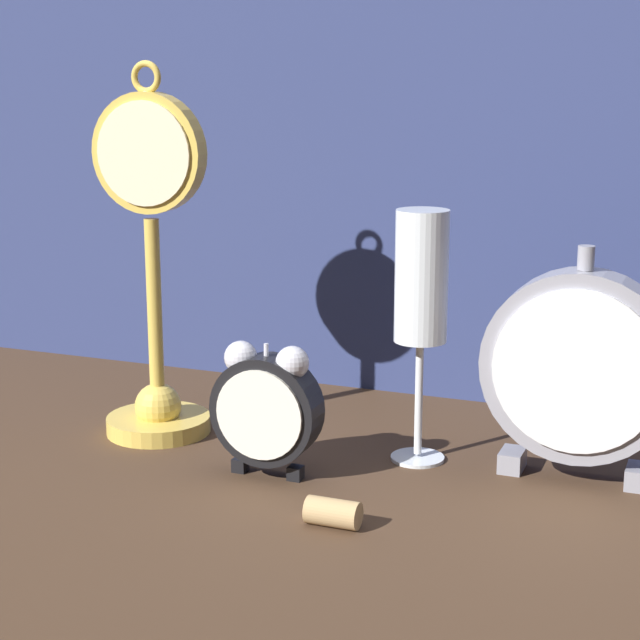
% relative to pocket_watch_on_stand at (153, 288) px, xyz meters
% --- Properties ---
extents(ground_plane, '(4.00, 4.00, 0.00)m').
position_rel_pocket_watch_on_stand_xyz_m(ground_plane, '(0.18, -0.11, -0.14)').
color(ground_plane, '#422D1E').
extents(fabric_backdrop_drape, '(1.79, 0.01, 0.68)m').
position_rel_pocket_watch_on_stand_xyz_m(fabric_backdrop_drape, '(0.18, 0.22, 0.20)').
color(fabric_backdrop_drape, navy).
rests_on(fabric_backdrop_drape, ground_plane).
extents(pocket_watch_on_stand, '(0.11, 0.10, 0.35)m').
position_rel_pocket_watch_on_stand_xyz_m(pocket_watch_on_stand, '(0.00, 0.00, 0.00)').
color(pocket_watch_on_stand, gold).
rests_on(pocket_watch_on_stand, ground_plane).
extents(alarm_clock_twin_bell, '(0.10, 0.03, 0.12)m').
position_rel_pocket_watch_on_stand_xyz_m(alarm_clock_twin_bell, '(0.14, -0.07, -0.08)').
color(alarm_clock_twin_bell, black).
rests_on(alarm_clock_twin_bell, ground_plane).
extents(mantel_clock_silver, '(0.16, 0.04, 0.20)m').
position_rel_pocket_watch_on_stand_xyz_m(mantel_clock_silver, '(0.39, 0.03, -0.04)').
color(mantel_clock_silver, gray).
rests_on(mantel_clock_silver, ground_plane).
extents(champagne_flute, '(0.05, 0.05, 0.23)m').
position_rel_pocket_watch_on_stand_xyz_m(champagne_flute, '(0.25, 0.02, 0.01)').
color(champagne_flute, silver).
rests_on(champagne_flute, ground_plane).
extents(wine_cork, '(0.04, 0.02, 0.02)m').
position_rel_pocket_watch_on_stand_xyz_m(wine_cork, '(0.23, -0.14, -0.13)').
color(wine_cork, tan).
rests_on(wine_cork, ground_plane).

